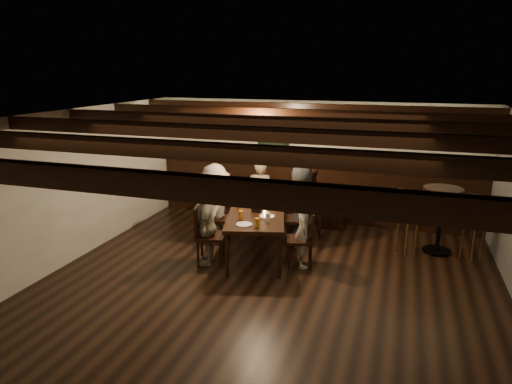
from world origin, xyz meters
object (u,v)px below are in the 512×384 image
(chair_right_near, at_px, (299,228))
(person_bench_left, at_px, (211,203))
(chair_left_far, at_px, (210,246))
(person_bench_centre, at_px, (260,196))
(person_right_near, at_px, (301,206))
(high_top_table, at_px, (441,211))
(bar_stool_left, at_px, (407,229))
(dining_table, at_px, (257,214))
(chair_left_near, at_px, (218,227))
(person_left_near, at_px, (215,204))
(bar_stool_right, at_px, (473,235))
(person_left_far, at_px, (207,225))
(person_bench_right, at_px, (309,201))
(person_right_far, at_px, (304,230))
(chair_right_far, at_px, (301,249))

(chair_right_near, xyz_separation_m, person_bench_left, (-1.68, 0.02, 0.29))
(chair_left_far, distance_m, person_bench_centre, 1.71)
(chair_right_near, height_order, person_right_near, person_right_near)
(person_right_near, height_order, high_top_table, person_right_near)
(bar_stool_left, bearing_deg, chair_left_far, -134.03)
(dining_table, height_order, chair_left_near, chair_left_near)
(person_left_near, bearing_deg, person_bench_left, -161.57)
(chair_left_far, bearing_deg, high_top_table, 100.04)
(bar_stool_right, bearing_deg, chair_left_near, -162.07)
(high_top_table, bearing_deg, person_left_far, -155.17)
(person_left_far, bearing_deg, dining_table, 120.96)
(person_bench_centre, xyz_separation_m, person_right_near, (0.88, -0.39, 0.01))
(person_bench_right, height_order, person_left_far, person_bench_right)
(person_left_far, distance_m, bar_stool_left, 3.31)
(chair_right_near, distance_m, high_top_table, 2.37)
(person_left_near, relative_size, person_right_far, 1.19)
(chair_right_near, xyz_separation_m, bar_stool_right, (2.80, 0.21, 0.13))
(chair_right_far, xyz_separation_m, high_top_table, (2.07, 1.24, 0.46))
(chair_right_near, height_order, person_left_far, person_left_far)
(person_right_far, distance_m, bar_stool_right, 2.76)
(dining_table, bearing_deg, chair_right_far, -32.05)
(person_left_far, distance_m, high_top_table, 3.85)
(chair_right_far, bearing_deg, high_top_table, -73.99)
(dining_table, bearing_deg, bar_stool_right, -1.06)
(person_left_far, distance_m, bar_stool_right, 4.25)
(person_bench_centre, xyz_separation_m, person_left_near, (-0.57, -0.77, 0.02))
(person_left_far, bearing_deg, chair_left_far, 90.00)
(chair_right_near, height_order, bar_stool_right, bar_stool_right)
(chair_right_far, bearing_deg, person_left_near, 58.50)
(chair_left_far, xyz_separation_m, bar_stool_right, (3.96, 1.45, 0.13))
(person_bench_right, xyz_separation_m, person_right_near, (-0.03, -0.47, 0.05))
(dining_table, bearing_deg, person_left_near, 149.04)
(chair_right_near, relative_size, bar_stool_right, 0.84)
(person_bench_right, bearing_deg, person_left_far, 39.29)
(person_bench_left, bearing_deg, person_bench_centre, -170.54)
(chair_left_near, bearing_deg, chair_right_far, 57.97)
(chair_right_far, distance_m, bar_stool_right, 2.79)
(chair_right_near, distance_m, person_bench_centre, 1.02)
(chair_right_far, distance_m, person_right_far, 0.32)
(dining_table, height_order, person_right_near, person_right_near)
(dining_table, relative_size, bar_stool_right, 1.89)
(person_bench_centre, relative_size, high_top_table, 1.24)
(dining_table, relative_size, person_right_near, 1.51)
(person_bench_centre, bearing_deg, person_right_near, 141.34)
(dining_table, relative_size, person_left_far, 1.69)
(chair_left_far, distance_m, high_top_table, 3.84)
(chair_left_near, relative_size, person_bench_left, 0.79)
(chair_left_near, xyz_separation_m, person_left_near, (-0.03, -0.01, 0.43))
(chair_right_near, relative_size, high_top_table, 0.86)
(chair_right_near, relative_size, person_left_near, 0.67)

